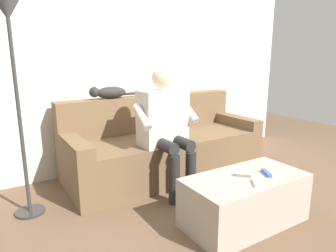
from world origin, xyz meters
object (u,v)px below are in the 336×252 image
Objects in this scene: cat_on_backrest at (109,92)px; remote_gray at (243,175)px; coffee_table at (245,200)px; remote_white at (256,183)px; remote_blue at (266,173)px; couch at (163,147)px; person_solo_seated at (165,122)px; floor_lamp at (10,36)px.

remote_gray is at bearing 107.82° from cat_on_backrest.
coffee_table is at bearing 108.35° from cat_on_backrest.
remote_white is at bearing 71.45° from coffee_table.
remote_blue is at bearing 162.42° from coffee_table.
person_solo_seated is at bearing 62.25° from couch.
remote_gray is (-0.49, 1.51, -0.52)m from cat_on_backrest.
remote_gray reaches higher than coffee_table.
person_solo_seated is 1.06m from remote_white.
coffee_table is 0.56× the size of floor_lamp.
coffee_table is 1.77m from cat_on_backrest.
remote_gray is 0.90× the size of remote_white.
person_solo_seated is 0.91m from remote_gray.
cat_on_backrest is 1.16m from floor_lamp.
floor_lamp reaches higher than remote_gray.
couch is at bearing -90.00° from coffee_table.
floor_lamp reaches higher than person_solo_seated.
remote_blue is (-0.37, 0.92, -0.28)m from person_solo_seated.
person_solo_seated is at bearing -76.67° from coffee_table.
cat_on_backrest is 3.90× the size of remote_blue.
coffee_table is at bearing 19.62° from remote_white.
couch is at bearing 36.23° from remote_white.
person_solo_seated is 9.72× the size of remote_gray.
remote_blue is 0.20m from remote_gray.
remote_blue is at bearing 112.08° from person_solo_seated.
cat_on_backrest is at bearing -65.50° from person_solo_seated.
remote_gray is (0.19, -0.07, -0.00)m from remote_blue.
floor_lamp is (1.43, -1.07, 1.25)m from coffee_table.
remote_blue is at bearing 144.94° from floor_lamp.
remote_white is (-0.16, 1.01, -0.28)m from person_solo_seated.
floor_lamp is at bearing 26.46° from cat_on_backrest.
remote_white is (0.05, 1.40, 0.10)m from couch.
coffee_table is 6.86× the size of remote_blue.
couch is 1.84m from floor_lamp.
floor_lamp is (1.41, -1.05, 1.04)m from remote_gray.
cat_on_backrest is 1.81m from remote_white.
couch is at bearing -117.75° from person_solo_seated.
floor_lamp is at bearing 9.81° from remote_gray.
person_solo_seated is at bearing -31.25° from remote_gray.
person_solo_seated is (0.21, 0.39, 0.38)m from couch.
cat_on_backrest is (0.51, -0.27, 0.62)m from couch.
couch is 1.40m from remote_white.
couch is 0.58m from person_solo_seated.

